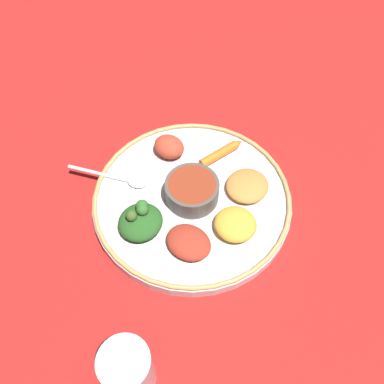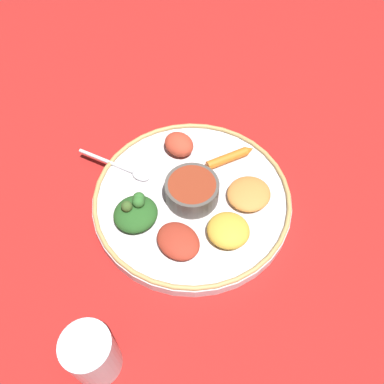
{
  "view_description": "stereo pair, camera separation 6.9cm",
  "coord_description": "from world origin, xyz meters",
  "px_view_note": "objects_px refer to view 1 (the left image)",
  "views": [
    {
      "loc": [
        -0.15,
        -0.36,
        0.6
      ],
      "look_at": [
        0.0,
        0.0,
        0.04
      ],
      "focal_mm": 38.32,
      "sensor_mm": 36.0,
      "label": 1
    },
    {
      "loc": [
        -0.09,
        -0.38,
        0.6
      ],
      "look_at": [
        0.0,
        0.0,
        0.04
      ],
      "focal_mm": 38.32,
      "sensor_mm": 36.0,
      "label": 2
    }
  ],
  "objects_px": {
    "center_bowl": "(192,190)",
    "carrot_near_spoon": "(222,153)",
    "greens_pile": "(140,220)",
    "drinking_glass": "(129,371)",
    "spoon": "(120,178)"
  },
  "relations": [
    {
      "from": "center_bowl",
      "to": "spoon",
      "type": "xyz_separation_m",
      "value": [
        -0.1,
        0.08,
        -0.02
      ]
    },
    {
      "from": "greens_pile",
      "to": "drinking_glass",
      "type": "xyz_separation_m",
      "value": [
        -0.09,
        -0.21,
        0.0
      ]
    },
    {
      "from": "carrot_near_spoon",
      "to": "drinking_glass",
      "type": "distance_m",
      "value": 0.4
    },
    {
      "from": "drinking_glass",
      "to": "center_bowl",
      "type": "bearing_deg",
      "value": 51.19
    },
    {
      "from": "center_bowl",
      "to": "greens_pile",
      "type": "distance_m",
      "value": 0.1
    },
    {
      "from": "spoon",
      "to": "greens_pile",
      "type": "distance_m",
      "value": 0.1
    },
    {
      "from": "greens_pile",
      "to": "drinking_glass",
      "type": "height_order",
      "value": "drinking_glass"
    },
    {
      "from": "spoon",
      "to": "drinking_glass",
      "type": "relative_size",
      "value": 1.31
    },
    {
      "from": "carrot_near_spoon",
      "to": "spoon",
      "type": "bearing_deg",
      "value": 174.34
    },
    {
      "from": "center_bowl",
      "to": "carrot_near_spoon",
      "type": "distance_m",
      "value": 0.11
    },
    {
      "from": "greens_pile",
      "to": "carrot_near_spoon",
      "type": "height_order",
      "value": "greens_pile"
    },
    {
      "from": "greens_pile",
      "to": "carrot_near_spoon",
      "type": "xyz_separation_m",
      "value": [
        0.18,
        0.08,
        -0.01
      ]
    },
    {
      "from": "greens_pile",
      "to": "carrot_near_spoon",
      "type": "relative_size",
      "value": 0.99
    },
    {
      "from": "spoon",
      "to": "carrot_near_spoon",
      "type": "distance_m",
      "value": 0.19
    },
    {
      "from": "carrot_near_spoon",
      "to": "center_bowl",
      "type": "bearing_deg",
      "value": -143.19
    }
  ]
}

